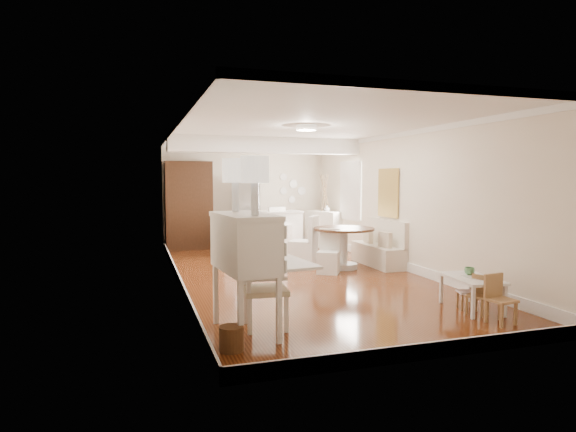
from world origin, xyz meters
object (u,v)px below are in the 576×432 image
wicker_basket (231,339)px  slip_chair_near (328,251)px  secretary_bureau (245,274)px  gustavian_armchair (265,289)px  kids_chair_b (467,291)px  dining_table (344,248)px  kids_chair_a (478,295)px  sideboard (325,229)px  bar_stool_right (280,230)px  kids_chair_c (501,299)px  slip_chair_far (303,241)px  pantry_cabinet (189,205)px  kids_table (471,293)px  bar_stool_left (245,233)px  breakfast_counter (262,232)px  fridge (259,213)px

wicker_basket → slip_chair_near: bearing=54.2°
secretary_bureau → gustavian_armchair: 0.38m
kids_chair_b → dining_table: size_ratio=0.41×
wicker_basket → kids_chair_a: 3.47m
sideboard → wicker_basket: bearing=-144.1°
bar_stool_right → sideboard: bearing=8.8°
secretary_bureau → wicker_basket: (-0.28, -0.55, -0.59)m
kids_chair_b → bar_stool_right: (-1.00, 5.87, 0.31)m
kids_chair_a → kids_chair_b: size_ratio=1.06×
gustavian_armchair → kids_chair_a: size_ratio=1.82×
kids_chair_c → slip_chair_far: (-1.04, 4.63, 0.22)m
pantry_cabinet → slip_chair_far: bearing=-58.0°
kids_table → sideboard: (0.33, 6.37, 0.26)m
wicker_basket → bar_stool_left: bar_stool_left is taller
slip_chair_far → pantry_cabinet: bearing=-112.0°
wicker_basket → bar_stool_right: bearing=68.9°
breakfast_counter → pantry_cabinet: bearing=147.6°
slip_chair_far → pantry_cabinet: pantry_cabinet is taller
dining_table → gustavian_armchair: bearing=-127.5°
wicker_basket → dining_table: (3.11, 3.99, 0.29)m
kids_chair_c → slip_chair_near: 3.82m
pantry_cabinet → bar_stool_left: bearing=-48.6°
kids_chair_a → bar_stool_left: bar_stool_left is taller
slip_chair_near → bar_stool_right: 2.85m
gustavian_armchair → secretary_bureau: bearing=118.3°
dining_table → bar_stool_left: bar_stool_left is taller
wicker_basket → breakfast_counter: size_ratio=0.13×
gustavian_armchair → wicker_basket: (-0.56, -0.66, -0.36)m
slip_chair_far → fridge: size_ratio=0.59×
pantry_cabinet → kids_chair_a: bearing=-67.6°
kids_chair_b → fridge: size_ratio=0.29×
kids_chair_c → dining_table: dining_table is taller
kids_chair_a → dining_table: size_ratio=0.44×
wicker_basket → pantry_cabinet: (0.38, 7.81, 1.02)m
slip_chair_far → breakfast_counter: (-0.34, 2.19, -0.02)m
wicker_basket → fridge: fridge is taller
slip_chair_far → kids_chair_c: bearing=48.7°
kids_table → pantry_cabinet: (-3.17, 7.23, 0.92)m
secretary_bureau → pantry_cabinet: (0.10, 7.26, 0.43)m
kids_chair_a → breakfast_counter: size_ratio=0.27×
secretary_bureau → kids_table: 3.31m
kids_chair_c → pantry_cabinet: bearing=104.7°
wicker_basket → sideboard: sideboard is taller
pantry_cabinet → kids_table: bearing=-66.3°
wicker_basket → kids_chair_c: kids_chair_c is taller
wicker_basket → kids_table: kids_table is taller
dining_table → breakfast_counter: breakfast_counter is taller
dining_table → fridge: (-0.84, 3.79, 0.48)m
pantry_cabinet → gustavian_armchair: bearing=-88.6°
kids_table → kids_chair_a: (-0.09, -0.24, 0.04)m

